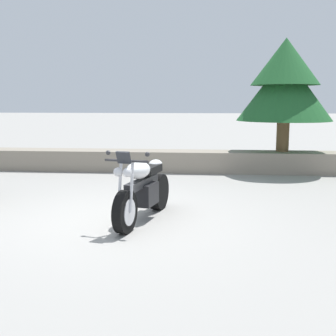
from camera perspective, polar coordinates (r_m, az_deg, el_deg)
name	(u,v)px	position (r m, az deg, el deg)	size (l,w,h in m)	color
ground_plane	(113,219)	(6.96, -7.34, -6.74)	(120.00, 120.00, 0.00)	gray
stone_wall	(151,161)	(11.54, -2.24, 0.97)	(36.00, 0.80, 0.55)	gray
motorcycle_white_centre	(143,190)	(6.73, -3.40, -2.95)	(0.78, 2.04, 1.18)	black
pine_tree_mid_left	(285,82)	(11.67, 15.24, 10.99)	(2.45, 2.45, 2.91)	brown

